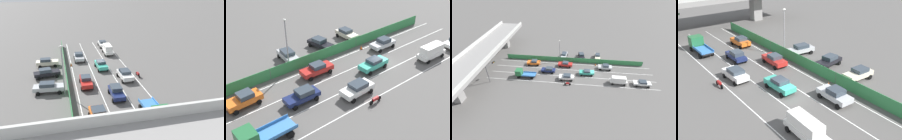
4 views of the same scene
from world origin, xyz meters
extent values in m
plane|color=#565451|center=(0.00, 0.00, 0.00)|extent=(300.00, 300.00, 0.00)
cube|color=silver|center=(-5.19, 6.85, 0.00)|extent=(0.14, 49.70, 0.01)
cube|color=silver|center=(-1.73, 6.85, 0.00)|extent=(0.14, 49.70, 0.01)
cube|color=silver|center=(1.73, 6.85, 0.00)|extent=(0.14, 49.70, 0.01)
cube|color=silver|center=(5.19, 6.85, 0.00)|extent=(0.14, 49.70, 0.01)
cube|color=#338447|center=(6.51, 6.85, 0.83)|extent=(0.06, 45.70, 1.65)
cylinder|color=#4C514C|center=(6.51, -16.00, 0.83)|extent=(0.10, 0.10, 1.65)
cylinder|color=#4C514C|center=(6.51, -0.77, 0.83)|extent=(0.10, 0.10, 1.65)
cylinder|color=#4C514C|center=(6.51, 14.47, 0.83)|extent=(0.10, 0.10, 1.65)
cube|color=teal|center=(-0.25, 2.10, 0.81)|extent=(1.89, 4.51, 0.66)
cube|color=#333D47|center=(-0.24, 2.00, 1.38)|extent=(1.59, 1.93, 0.48)
cylinder|color=black|center=(-1.17, 3.58, 0.32)|extent=(0.24, 0.65, 0.64)
cylinder|color=black|center=(0.56, 3.65, 0.32)|extent=(0.24, 0.65, 0.64)
cylinder|color=black|center=(-1.05, 0.56, 0.32)|extent=(0.24, 0.65, 0.64)
cylinder|color=black|center=(0.67, 0.62, 0.32)|extent=(0.24, 0.65, 0.64)
cube|color=silver|center=(-3.51, -6.81, 0.77)|extent=(1.86, 4.84, 0.58)
cube|color=silver|center=(-3.51, -6.81, 1.62)|extent=(1.62, 3.97, 1.12)
cylinder|color=black|center=(-4.31, -5.15, 0.32)|extent=(0.24, 0.65, 0.64)
cylinder|color=black|center=(-2.60, -5.20, 0.32)|extent=(0.24, 0.65, 0.64)
cylinder|color=black|center=(-4.41, -8.41, 0.32)|extent=(0.24, 0.65, 0.64)
cylinder|color=black|center=(-2.70, -8.46, 0.32)|extent=(0.24, 0.65, 0.64)
cube|color=red|center=(3.59, 9.03, 0.80)|extent=(1.85, 4.61, 0.65)
cube|color=#333D47|center=(3.58, 8.92, 1.39)|extent=(1.57, 1.88, 0.53)
cylinder|color=black|center=(2.77, 10.61, 0.32)|extent=(0.24, 0.65, 0.64)
cylinder|color=black|center=(4.49, 10.56, 0.32)|extent=(0.24, 0.65, 0.64)
cylinder|color=black|center=(2.68, 7.50, 0.32)|extent=(0.24, 0.65, 0.64)
cylinder|color=black|center=(4.41, 7.46, 0.32)|extent=(0.24, 0.65, 0.64)
cube|color=white|center=(-3.27, 7.95, 0.82)|extent=(1.97, 4.36, 0.68)
cube|color=#333D47|center=(-3.27, 7.78, 1.41)|extent=(1.68, 2.16, 0.50)
cylinder|color=black|center=(-4.24, 9.38, 0.32)|extent=(0.24, 0.65, 0.64)
cylinder|color=black|center=(-2.40, 9.44, 0.32)|extent=(0.24, 0.65, 0.64)
cylinder|color=black|center=(-4.14, 6.46, 0.32)|extent=(0.24, 0.65, 0.64)
cylinder|color=black|center=(-2.31, 6.52, 0.32)|extent=(0.24, 0.65, 0.64)
cube|color=navy|center=(-0.20, 13.92, 0.76)|extent=(1.79, 4.34, 0.57)
cube|color=#333D47|center=(-0.21, 13.56, 1.35)|extent=(1.54, 2.04, 0.60)
cylinder|color=black|center=(-1.03, 15.41, 0.32)|extent=(0.23, 0.64, 0.64)
cylinder|color=black|center=(0.68, 15.37, 0.32)|extent=(0.23, 0.64, 0.64)
cylinder|color=black|center=(-1.08, 12.47, 0.32)|extent=(0.23, 0.64, 0.64)
cylinder|color=black|center=(0.62, 12.44, 0.32)|extent=(0.23, 0.64, 0.64)
cube|color=#B7BABC|center=(3.37, -3.68, 0.78)|extent=(1.86, 4.29, 0.61)
cube|color=#333D47|center=(3.36, -3.88, 1.38)|extent=(1.62, 1.75, 0.59)
cylinder|color=black|center=(2.47, -2.22, 0.32)|extent=(0.23, 0.64, 0.64)
cylinder|color=black|center=(4.29, -2.24, 0.32)|extent=(0.23, 0.64, 0.64)
cylinder|color=black|center=(2.44, -5.13, 0.32)|extent=(0.23, 0.64, 0.64)
cylinder|color=black|center=(4.26, -5.14, 0.32)|extent=(0.23, 0.64, 0.64)
cylinder|color=black|center=(-2.71, -11.65, 0.32)|extent=(0.23, 0.64, 0.64)
cube|color=orange|center=(3.42, 19.53, 0.82)|extent=(1.99, 4.31, 0.68)
cube|color=#333D47|center=(3.44, 19.24, 1.44)|extent=(1.65, 1.80, 0.56)
cylinder|color=black|center=(2.46, 20.92, 0.32)|extent=(0.25, 0.65, 0.64)
cylinder|color=black|center=(4.24, 21.01, 0.32)|extent=(0.25, 0.65, 0.64)
cylinder|color=black|center=(2.61, 18.05, 0.32)|extent=(0.25, 0.65, 0.64)
cylinder|color=black|center=(4.39, 18.14, 0.32)|extent=(0.25, 0.65, 0.64)
cube|color=black|center=(-3.41, 20.03, 0.73)|extent=(1.72, 5.88, 0.25)
cube|color=#236638|center=(-3.43, 22.08, 1.65)|extent=(2.08, 1.78, 1.59)
cube|color=#3875BC|center=(-3.40, 19.08, 0.90)|extent=(2.10, 3.97, 0.10)
cube|color=#3875BC|center=(-4.38, 19.07, 1.08)|extent=(0.13, 3.95, 0.36)
cube|color=#3875BC|center=(-2.41, 19.09, 1.08)|extent=(0.13, 3.95, 0.36)
cylinder|color=black|center=(-4.41, 18.03, 0.40)|extent=(0.27, 0.80, 0.80)
cylinder|color=black|center=(-2.36, 18.06, 0.40)|extent=(0.27, 0.80, 0.80)
cylinder|color=black|center=(-5.82, 8.05, 0.30)|extent=(0.11, 0.60, 0.60)
cylinder|color=black|center=(-5.79, 6.70, 0.30)|extent=(0.11, 0.60, 0.60)
cube|color=maroon|center=(-5.80, 7.37, 0.58)|extent=(0.30, 0.92, 0.36)
cylinder|color=#B2B2B2|center=(-5.81, 7.94, 0.92)|extent=(0.60, 0.04, 0.03)
cube|color=beige|center=(9.74, -1.63, 0.81)|extent=(4.23, 1.80, 0.66)
cube|color=#333D47|center=(10.07, -1.64, 1.39)|extent=(1.95, 1.56, 0.50)
cylinder|color=black|center=(8.30, -2.49, 0.32)|extent=(0.64, 0.23, 0.64)
cylinder|color=black|center=(8.32, -0.74, 0.32)|extent=(0.64, 0.23, 0.64)
cylinder|color=black|center=(11.16, -2.53, 0.32)|extent=(0.64, 0.23, 0.64)
cylinder|color=black|center=(11.18, -0.77, 0.32)|extent=(0.64, 0.23, 0.64)
cube|color=black|center=(9.72, 3.91, 0.76)|extent=(4.65, 2.43, 0.56)
cube|color=#333D47|center=(10.00, 3.96, 1.33)|extent=(2.17, 1.83, 0.58)
cylinder|color=black|center=(8.37, 2.81, 0.32)|extent=(0.67, 0.32, 0.64)
cylinder|color=black|center=(8.09, 4.54, 0.32)|extent=(0.67, 0.32, 0.64)
cylinder|color=black|center=(11.34, 3.29, 0.32)|extent=(0.67, 0.32, 0.64)
cylinder|color=black|center=(11.07, 5.02, 0.32)|extent=(0.67, 0.32, 0.64)
cube|color=#B2B5B7|center=(9.32, 10.07, 0.80)|extent=(4.71, 2.06, 0.65)
cube|color=#333D47|center=(9.53, 10.06, 1.40)|extent=(2.28, 1.67, 0.53)
cylinder|color=black|center=(7.69, 9.35, 0.32)|extent=(0.66, 0.27, 0.64)
cylinder|color=black|center=(7.83, 11.05, 0.32)|extent=(0.66, 0.27, 0.64)
cylinder|color=black|center=(10.81, 9.10, 0.32)|extent=(0.66, 0.27, 0.64)
cylinder|color=black|center=(10.94, 10.80, 0.32)|extent=(0.66, 0.27, 0.64)
cylinder|color=gray|center=(7.06, 11.30, 3.62)|extent=(0.16, 0.16, 7.23)
ellipsoid|color=silver|center=(7.06, 11.30, 7.41)|extent=(0.60, 0.36, 0.28)
cone|color=orange|center=(5.26, -0.79, 0.33)|extent=(0.36, 0.36, 0.66)
cube|color=black|center=(5.26, -0.79, 0.01)|extent=(0.47, 0.47, 0.03)
camera|label=1|loc=(7.45, 42.79, 16.02)|focal=37.02mm
camera|label=2|loc=(-23.66, 27.72, 20.86)|focal=45.79mm
camera|label=3|loc=(-41.53, 4.28, 30.13)|focal=26.57mm
camera|label=4|loc=(-17.08, -22.79, 16.60)|focal=44.56mm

